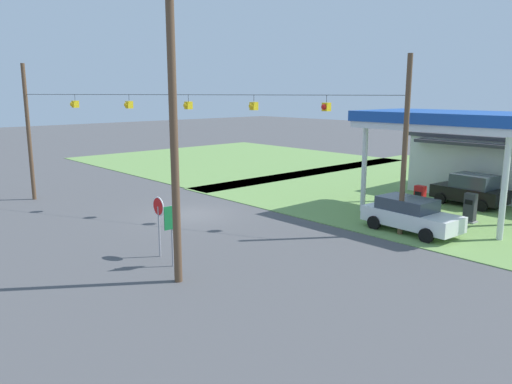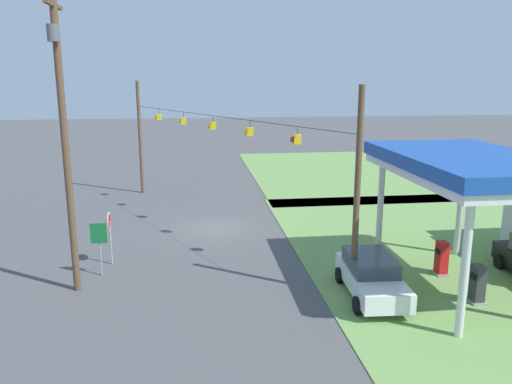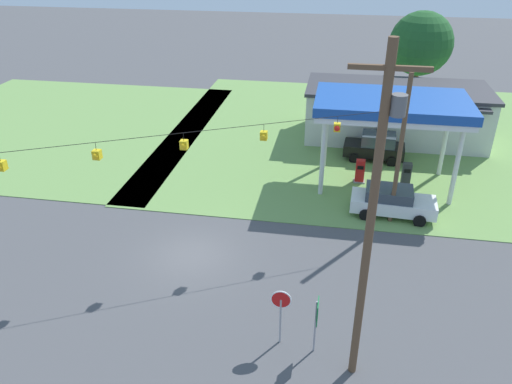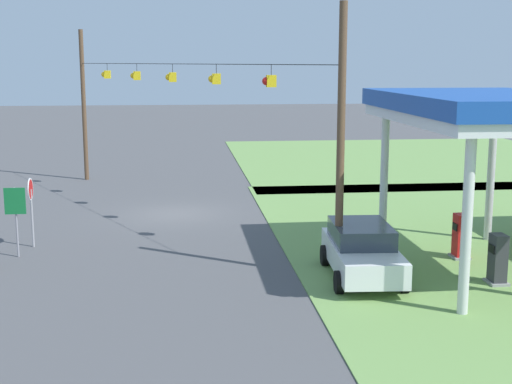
# 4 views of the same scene
# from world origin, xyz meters

# --- Properties ---
(ground_plane) EXTENTS (160.00, 160.00, 0.00)m
(ground_plane) POSITION_xyz_m (0.00, 0.00, 0.00)
(ground_plane) COLOR #4C4C4F
(grass_verge_station_corner) EXTENTS (36.00, 28.00, 0.04)m
(grass_verge_station_corner) POSITION_xyz_m (11.64, 17.79, 0.02)
(grass_verge_station_corner) COLOR #6B934C
(grass_verge_station_corner) RESTS_ON ground
(grass_verge_opposite_corner) EXTENTS (24.00, 24.00, 0.04)m
(grass_verge_opposite_corner) POSITION_xyz_m (-16.00, 16.00, 0.02)
(grass_verge_opposite_corner) COLOR #6B934C
(grass_verge_opposite_corner) RESTS_ON ground
(gas_station_canopy) EXTENTS (8.91, 5.41, 5.61)m
(gas_station_canopy) POSITION_xyz_m (9.64, 9.55, 5.07)
(gas_station_canopy) COLOR silver
(gas_station_canopy) RESTS_ON ground
(gas_station_store) EXTENTS (13.34, 6.66, 4.00)m
(gas_station_store) POSITION_xyz_m (10.81, 17.78, 2.01)
(gas_station_store) COLOR silver
(gas_station_store) RESTS_ON ground
(fuel_pump_near) EXTENTS (0.71, 0.56, 1.54)m
(fuel_pump_near) POSITION_xyz_m (8.23, 9.54, 0.73)
(fuel_pump_near) COLOR gray
(fuel_pump_near) RESTS_ON ground
(fuel_pump_far) EXTENTS (0.71, 0.56, 1.54)m
(fuel_pump_far) POSITION_xyz_m (11.06, 9.54, 0.73)
(fuel_pump_far) COLOR gray
(fuel_pump_far) RESTS_ON ground
(car_at_pumps_front) EXTENTS (4.73, 2.32, 1.65)m
(car_at_pumps_front) POSITION_xyz_m (9.92, 5.72, 0.87)
(car_at_pumps_front) COLOR white
(car_at_pumps_front) RESTS_ON ground
(car_at_pumps_rear) EXTENTS (4.21, 2.34, 1.90)m
(car_at_pumps_rear) POSITION_xyz_m (9.30, 13.37, 0.96)
(car_at_pumps_rear) COLOR black
(car_at_pumps_rear) RESTS_ON ground
(stop_sign_roadside) EXTENTS (0.80, 0.08, 2.50)m
(stop_sign_roadside) POSITION_xyz_m (5.02, -5.05, 1.81)
(stop_sign_roadside) COLOR #99999E
(stop_sign_roadside) RESTS_ON ground
(route_sign) EXTENTS (0.10, 0.70, 2.40)m
(route_sign) POSITION_xyz_m (6.39, -5.30, 1.71)
(route_sign) COLOR gray
(route_sign) RESTS_ON ground
(utility_pole_main) EXTENTS (2.20, 0.44, 11.88)m
(utility_pole_main) POSITION_xyz_m (7.85, -6.02, 6.59)
(utility_pole_main) COLOR brown
(utility_pole_main) RESTS_ON ground
(signal_span_gantry) EXTENTS (19.97, 10.24, 8.28)m
(signal_span_gantry) POSITION_xyz_m (-0.00, -0.01, 4.60)
(signal_span_gantry) COLOR brown
(signal_span_gantry) RESTS_ON ground
(tree_behind_station) EXTENTS (5.28, 5.28, 8.41)m
(tree_behind_station) POSITION_xyz_m (12.96, 24.91, 5.75)
(tree_behind_station) COLOR #4C3828
(tree_behind_station) RESTS_ON ground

